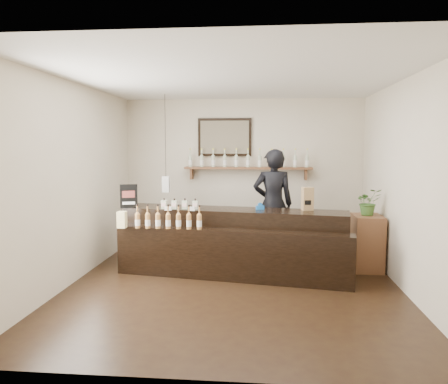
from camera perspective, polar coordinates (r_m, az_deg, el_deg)
ground at (r=6.18m, az=1.26°, el=-12.01°), size 5.00×5.00×0.00m
room_shell at (r=5.88m, az=1.30°, el=3.98°), size 5.00×5.00×5.00m
back_wall_decor at (r=8.25m, az=1.39°, el=4.94°), size 2.66×0.96×1.69m
counter at (r=6.61m, az=1.05°, el=-6.75°), size 3.48×1.45×1.12m
promo_sign at (r=6.88m, az=-12.33°, el=-0.54°), size 0.25×0.12×0.37m
paper_bag at (r=6.61m, az=10.86°, el=-0.87°), size 0.18×0.15×0.35m
tape_dispenser at (r=6.62m, az=4.73°, el=-1.94°), size 0.13×0.08×0.10m
side_cabinet at (r=7.14m, az=18.16°, el=-6.30°), size 0.43×0.59×0.85m
potted_plant at (r=7.03m, az=18.33°, el=-1.24°), size 0.43×0.39×0.41m
shopkeeper at (r=7.46m, az=6.42°, el=-0.63°), size 0.81×0.58×2.11m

